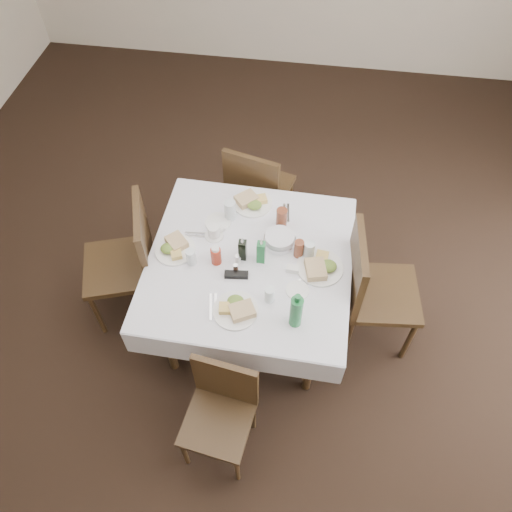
% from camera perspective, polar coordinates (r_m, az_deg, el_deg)
% --- Properties ---
extents(ground_plane, '(7.00, 7.00, 0.00)m').
position_cam_1_polar(ground_plane, '(3.90, -1.94, -6.26)').
color(ground_plane, black).
extents(room_shell, '(6.04, 7.04, 2.80)m').
position_cam_1_polar(room_shell, '(2.59, -2.99, 13.65)').
color(room_shell, beige).
rests_on(room_shell, ground).
extents(dining_table, '(1.34, 1.34, 0.76)m').
position_cam_1_polar(dining_table, '(3.29, -0.70, -1.21)').
color(dining_table, black).
rests_on(dining_table, ground).
extents(chair_north, '(0.54, 0.54, 0.94)m').
position_cam_1_polar(chair_north, '(3.97, 0.08, 7.82)').
color(chair_north, black).
rests_on(chair_north, ground).
extents(chair_south, '(0.44, 0.44, 0.83)m').
position_cam_1_polar(chair_south, '(3.07, -3.96, -16.67)').
color(chair_south, black).
rests_on(chair_south, ground).
extents(chair_east, '(0.53, 0.53, 1.03)m').
position_cam_1_polar(chair_east, '(3.40, 12.88, -3.34)').
color(chair_east, black).
rests_on(chair_east, ground).
extents(chair_west, '(0.61, 0.61, 1.02)m').
position_cam_1_polar(chair_west, '(3.57, -14.13, -0.09)').
color(chair_west, black).
rests_on(chair_west, ground).
extents(meal_north, '(0.28, 0.28, 0.06)m').
position_cam_1_polar(meal_north, '(3.52, -0.47, 6.21)').
color(meal_north, white).
rests_on(meal_north, dining_table).
extents(meal_south, '(0.28, 0.28, 0.06)m').
position_cam_1_polar(meal_south, '(2.99, -2.23, -6.04)').
color(meal_south, white).
rests_on(meal_south, dining_table).
extents(meal_east, '(0.30, 0.30, 0.07)m').
position_cam_1_polar(meal_east, '(3.18, 7.35, -1.23)').
color(meal_east, white).
rests_on(meal_east, dining_table).
extents(meal_west, '(0.27, 0.27, 0.06)m').
position_cam_1_polar(meal_west, '(3.30, -9.30, 0.97)').
color(meal_west, white).
rests_on(meal_west, dining_table).
extents(side_plate_a, '(0.18, 0.18, 0.01)m').
position_cam_1_polar(side_plate_a, '(3.43, -4.36, 3.85)').
color(side_plate_a, white).
rests_on(side_plate_a, dining_table).
extents(side_plate_b, '(0.15, 0.15, 0.01)m').
position_cam_1_polar(side_plate_b, '(3.09, 4.77, -3.94)').
color(side_plate_b, white).
rests_on(side_plate_b, dining_table).
extents(water_n, '(0.08, 0.08, 0.15)m').
position_cam_1_polar(water_n, '(3.41, -2.97, 5.27)').
color(water_n, silver).
rests_on(water_n, dining_table).
extents(water_s, '(0.06, 0.06, 0.11)m').
position_cam_1_polar(water_s, '(3.00, 1.56, -4.45)').
color(water_s, silver).
rests_on(water_s, dining_table).
extents(water_e, '(0.07, 0.07, 0.13)m').
position_cam_1_polar(water_e, '(3.21, 6.07, 0.70)').
color(water_e, silver).
rests_on(water_e, dining_table).
extents(water_w, '(0.06, 0.06, 0.12)m').
position_cam_1_polar(water_w, '(3.19, -7.44, -0.11)').
color(water_w, silver).
rests_on(water_w, dining_table).
extents(iced_tea_a, '(0.07, 0.07, 0.15)m').
position_cam_1_polar(iced_tea_a, '(3.35, 2.94, 4.34)').
color(iced_tea_a, brown).
rests_on(iced_tea_a, dining_table).
extents(iced_tea_b, '(0.06, 0.06, 0.13)m').
position_cam_1_polar(iced_tea_b, '(3.21, 4.91, 0.84)').
color(iced_tea_b, brown).
rests_on(iced_tea_b, dining_table).
extents(bread_basket, '(0.22, 0.22, 0.07)m').
position_cam_1_polar(bread_basket, '(3.29, 2.72, 1.88)').
color(bread_basket, silver).
rests_on(bread_basket, dining_table).
extents(oil_cruet_dark, '(0.05, 0.05, 0.21)m').
position_cam_1_polar(oil_cruet_dark, '(3.16, -1.54, 0.78)').
color(oil_cruet_dark, black).
rests_on(oil_cruet_dark, dining_table).
extents(oil_cruet_green, '(0.05, 0.05, 0.22)m').
position_cam_1_polar(oil_cruet_green, '(3.15, 0.59, 0.54)').
color(oil_cruet_green, '#1B6C35').
rests_on(oil_cruet_green, dining_table).
extents(ketchup_bottle, '(0.07, 0.07, 0.15)m').
position_cam_1_polar(ketchup_bottle, '(3.17, -4.60, 0.08)').
color(ketchup_bottle, '#A92C17').
rests_on(ketchup_bottle, dining_table).
extents(salt_shaker, '(0.03, 0.03, 0.08)m').
position_cam_1_polar(salt_shaker, '(3.18, -2.08, -0.43)').
color(salt_shaker, white).
rests_on(salt_shaker, dining_table).
extents(pepper_shaker, '(0.03, 0.03, 0.07)m').
position_cam_1_polar(pepper_shaker, '(3.14, -2.34, -1.40)').
color(pepper_shaker, '#462E21').
rests_on(pepper_shaker, dining_table).
extents(coffee_mug, '(0.14, 0.13, 0.09)m').
position_cam_1_polar(coffee_mug, '(3.33, -4.80, 2.77)').
color(coffee_mug, white).
rests_on(coffee_mug, dining_table).
extents(sunglasses, '(0.15, 0.06, 0.03)m').
position_cam_1_polar(sunglasses, '(3.14, -2.26, -2.15)').
color(sunglasses, black).
rests_on(sunglasses, dining_table).
extents(green_bottle, '(0.07, 0.07, 0.28)m').
position_cam_1_polar(green_bottle, '(2.87, 4.61, -6.31)').
color(green_bottle, '#1B6C35').
rests_on(green_bottle, dining_table).
extents(sugar_caddy, '(0.08, 0.05, 0.04)m').
position_cam_1_polar(sugar_caddy, '(3.16, 4.22, -1.50)').
color(sugar_caddy, white).
rests_on(sugar_caddy, dining_table).
extents(cutlery_n, '(0.06, 0.17, 0.01)m').
position_cam_1_polar(cutlery_n, '(3.48, 3.47, 4.94)').
color(cutlery_n, silver).
rests_on(cutlery_n, dining_table).
extents(cutlery_s, '(0.08, 0.19, 0.01)m').
position_cam_1_polar(cutlery_s, '(3.03, -4.90, -5.81)').
color(cutlery_s, silver).
rests_on(cutlery_s, dining_table).
extents(cutlery_e, '(0.16, 0.05, 0.01)m').
position_cam_1_polar(cutlery_e, '(3.13, 6.29, -3.01)').
color(cutlery_e, silver).
rests_on(cutlery_e, dining_table).
extents(cutlery_w, '(0.17, 0.05, 0.01)m').
position_cam_1_polar(cutlery_w, '(3.37, -6.77, 2.43)').
color(cutlery_w, silver).
rests_on(cutlery_w, dining_table).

